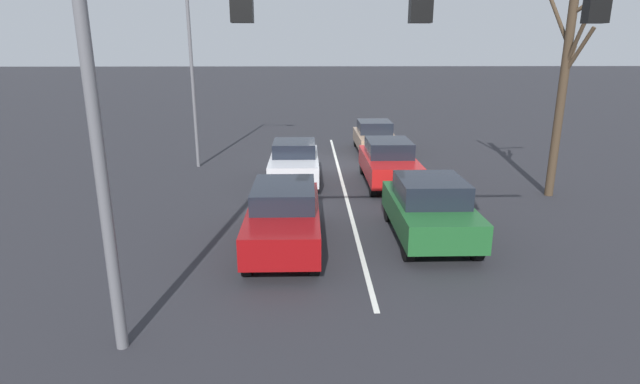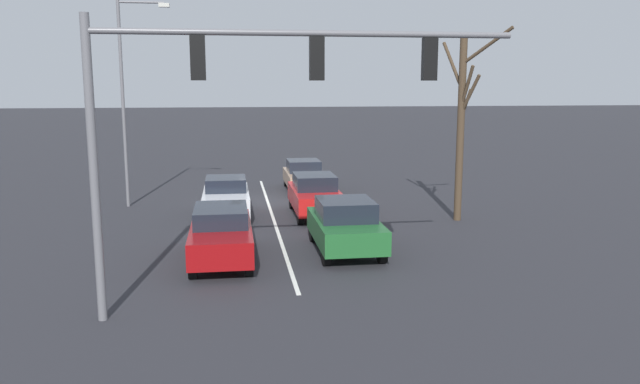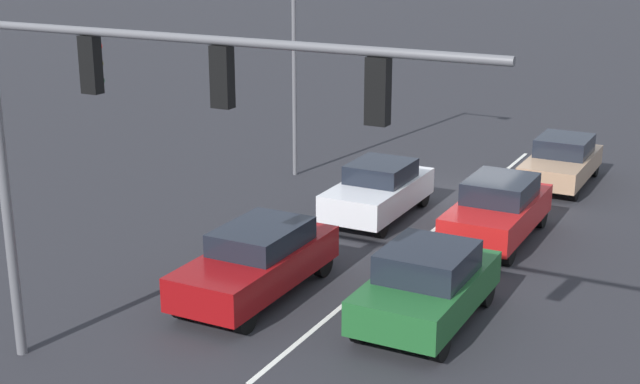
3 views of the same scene
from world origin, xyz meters
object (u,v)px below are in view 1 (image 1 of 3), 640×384
Objects in this scene: car_darkgreen_leftlane_front at (430,208)px; car_red_leftlane_second at (389,162)px; car_maroon_midlane_front at (284,215)px; traffic_signal_gantry at (293,44)px; car_white_midlane_second at (294,162)px; car_tan_leftlane_third at (375,137)px; street_lamp_right_shoulder at (196,46)px; bare_tree_near at (565,81)px.

car_red_leftlane_second is (0.20, -5.64, -0.01)m from car_darkgreen_leftlane_front.
car_red_leftlane_second is at bearing -121.31° from car_maroon_midlane_front.
traffic_signal_gantry is at bearing 95.22° from car_maroon_midlane_front.
car_white_midlane_second reaches higher than car_tan_leftlane_third.
car_darkgreen_leftlane_front is 11.64m from car_tan_leftlane_third.
traffic_signal_gantry is (3.53, 16.56, 4.26)m from car_tan_leftlane_third.
car_red_leftlane_second is at bearing -107.12° from traffic_signal_gantry.
car_tan_leftlane_third is (-3.94, -12.03, -0.07)m from car_maroon_midlane_front.
car_red_leftlane_second is at bearing -88.01° from car_darkgreen_leftlane_front.
car_maroon_midlane_front is 0.53× the size of street_lamp_right_shoulder.
bare_tree_near reaches higher than car_maroon_midlane_front.
car_white_midlane_second is 1.00× the size of car_tan_leftlane_third.
car_darkgreen_leftlane_front reaches higher than car_white_midlane_second.
car_maroon_midlane_front is at bearing 88.91° from car_white_midlane_second.
car_maroon_midlane_front is at bearing 25.49° from bare_tree_near.
car_maroon_midlane_front is 1.12× the size of car_white_midlane_second.
car_red_leftlane_second is 0.60× the size of bare_tree_near.
bare_tree_near is at bearing 159.98° from street_lamp_right_shoulder.
car_tan_leftlane_third is at bearing -56.18° from bare_tree_near.
traffic_signal_gantry is at bearing 107.56° from street_lamp_right_shoulder.
car_darkgreen_leftlane_front is 12.36m from street_lamp_right_shoulder.
traffic_signal_gantry reaches higher than car_red_leftlane_second.
car_darkgreen_leftlane_front is 7.24m from bare_tree_near.
car_white_midlane_second is 6.43m from street_lamp_right_shoulder.
car_darkgreen_leftlane_front is at bearing 37.05° from bare_tree_near.
street_lamp_right_shoulder is at bearing -72.44° from traffic_signal_gantry.
car_darkgreen_leftlane_front is 0.99× the size of car_tan_leftlane_third.
car_white_midlane_second is (3.74, -5.95, -0.07)m from car_darkgreen_leftlane_front.
car_maroon_midlane_front is at bearing 113.21° from street_lamp_right_shoulder.
car_darkgreen_leftlane_front is at bearing 91.99° from car_red_leftlane_second.
car_maroon_midlane_front is 0.49× the size of traffic_signal_gantry.
car_white_midlane_second is at bearing 145.75° from street_lamp_right_shoulder.
car_maroon_midlane_front is 1.06× the size of car_red_leftlane_second.
traffic_signal_gantry is at bearing 45.60° from bare_tree_near.
bare_tree_near is (-12.98, 4.73, -1.09)m from street_lamp_right_shoulder.
car_red_leftlane_second is 6.47m from bare_tree_near.
car_maroon_midlane_front is at bearing 58.69° from car_red_leftlane_second.
car_maroon_midlane_front is 10.72m from street_lamp_right_shoulder.
bare_tree_near is at bearing -154.51° from car_maroon_midlane_front.
car_white_midlane_second is 0.44× the size of traffic_signal_gantry.
car_tan_leftlane_third is 0.57× the size of bare_tree_near.
car_white_midlane_second is at bearing -5.04° from car_red_leftlane_second.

